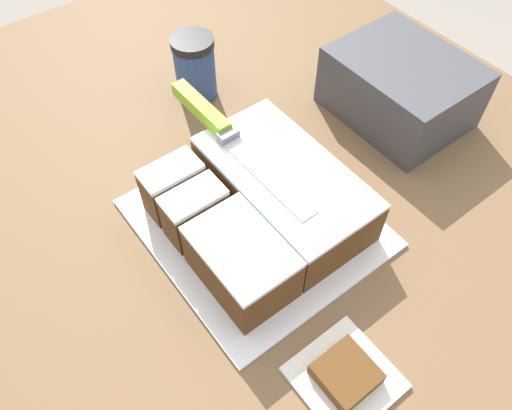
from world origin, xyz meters
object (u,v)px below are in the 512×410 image
Objects in this scene: cake_board at (256,223)px; knife at (215,122)px; brownie at (346,374)px; cake at (260,206)px; storage_box at (400,88)px; coffee_cup at (195,68)px.

knife is at bearing 170.46° from cake_board.
brownie is at bearing -12.10° from knife.
storage_box is at bearing 98.27° from cake.
cake is at bearing -81.73° from storage_box.
brownie is 0.29× the size of storage_box.
storage_box is at bearing 44.80° from coffee_cup.
storage_box is (-0.05, 0.34, 0.05)m from cake_board.
knife reaches higher than cake.
coffee_cup reaches higher than cake.
storage_box is at bearing 74.47° from knife.
cake_board is 0.25m from brownie.
knife is at bearing -104.77° from storage_box.
brownie is at bearing -15.02° from coffee_cup.
brownie is (0.25, -0.05, 0.01)m from cake_board.
coffee_cup reaches higher than cake_board.
cake is at bearing -8.58° from knife.
storage_box is at bearing 126.35° from brownie.
cake_board is 1.23× the size of cake.
cake is (0.00, 0.00, 0.04)m from cake_board.
cake is 0.85× the size of knife.
brownie is (0.24, -0.06, -0.03)m from cake.
storage_box is (-0.29, 0.40, 0.04)m from brownie.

